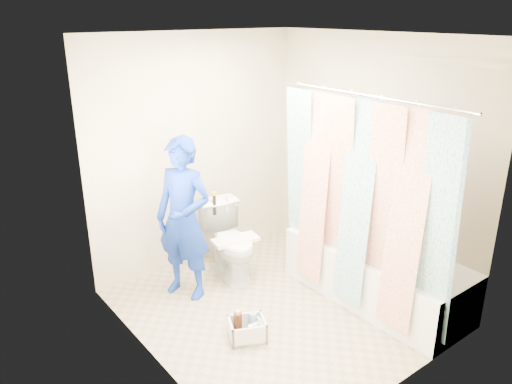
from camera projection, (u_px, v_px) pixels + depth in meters
floor at (276, 308)px, 4.58m from camera, size 2.60×2.60×0.00m
ceiling at (281, 35)px, 3.75m from camera, size 2.40×2.60×0.02m
wall_back at (197, 152)px, 5.13m from camera, size 2.40×0.02×2.40m
wall_front at (409, 238)px, 3.20m from camera, size 2.40×0.02×2.40m
wall_left at (147, 220)px, 3.47m from camera, size 0.02×2.60×2.40m
wall_right at (372, 160)px, 4.86m from camera, size 0.02×2.60×2.40m
bathtub at (376, 273)px, 4.66m from camera, size 0.70×1.75×0.50m
curtain_rod at (366, 95)px, 3.89m from camera, size 0.02×1.90×0.02m
shower_curtain at (357, 206)px, 4.21m from camera, size 0.06×1.75×1.80m
toilet at (230, 241)px, 5.05m from camera, size 0.54×0.80×0.75m
tank_lid at (235, 240)px, 4.93m from camera, size 0.49×0.28×0.03m
tank_internals at (218, 202)px, 5.07m from camera, size 0.18×0.07×0.24m
plumber at (184, 219)px, 4.58m from camera, size 0.58×0.67×1.54m
cleaning_caddy at (248, 330)px, 4.13m from camera, size 0.37×0.34×0.23m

